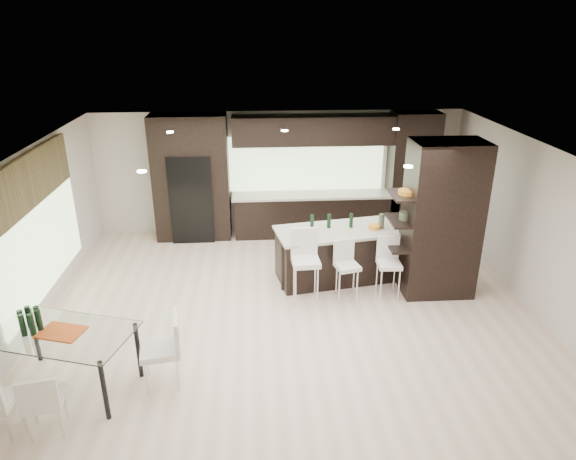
{
  "coord_description": "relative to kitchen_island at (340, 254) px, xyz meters",
  "views": [
    {
      "loc": [
        -0.55,
        -7.52,
        4.49
      ],
      "look_at": [
        0.0,
        0.6,
        1.15
      ],
      "focal_mm": 32.0,
      "sensor_mm": 36.0,
      "label": 1
    }
  ],
  "objects": [
    {
      "name": "ground",
      "position": [
        -0.98,
        -1.0,
        -0.49
      ],
      "size": [
        8.0,
        8.0,
        0.0
      ],
      "primitive_type": "plane",
      "color": "beige",
      "rests_on": "ground"
    },
    {
      "name": "back_wall",
      "position": [
        -0.98,
        2.5,
        0.86
      ],
      "size": [
        8.0,
        0.02,
        2.7
      ],
      "primitive_type": "cube",
      "color": "beige",
      "rests_on": "ground"
    },
    {
      "name": "left_wall",
      "position": [
        -4.98,
        -1.0,
        0.86
      ],
      "size": [
        0.02,
        7.0,
        2.7
      ],
      "primitive_type": "cube",
      "color": "beige",
      "rests_on": "ground"
    },
    {
      "name": "right_wall",
      "position": [
        3.02,
        -1.0,
        0.86
      ],
      "size": [
        0.02,
        7.0,
        2.7
      ],
      "primitive_type": "cube",
      "color": "beige",
      "rests_on": "ground"
    },
    {
      "name": "ceiling",
      "position": [
        -0.98,
        -1.0,
        2.21
      ],
      "size": [
        8.0,
        7.0,
        0.02
      ],
      "primitive_type": "cube",
      "color": "white",
      "rests_on": "ground"
    },
    {
      "name": "window_left",
      "position": [
        -4.94,
        -0.8,
        0.86
      ],
      "size": [
        0.04,
        3.2,
        1.9
      ],
      "primitive_type": "cube",
      "color": "#B2D199",
      "rests_on": "left_wall"
    },
    {
      "name": "window_back",
      "position": [
        -0.38,
        2.46,
        1.06
      ],
      "size": [
        3.4,
        0.04,
        1.2
      ],
      "primitive_type": "cube",
      "color": "#B2D199",
      "rests_on": "back_wall"
    },
    {
      "name": "stone_accent",
      "position": [
        -4.91,
        -0.8,
        1.76
      ],
      "size": [
        0.08,
        3.0,
        0.8
      ],
      "primitive_type": "cube",
      "color": "brown",
      "rests_on": "left_wall"
    },
    {
      "name": "ceiling_spots",
      "position": [
        -0.98,
        -0.75,
        2.19
      ],
      "size": [
        4.0,
        3.0,
        0.02
      ],
      "primitive_type": "cube",
      "color": "white",
      "rests_on": "ceiling"
    },
    {
      "name": "back_cabinetry",
      "position": [
        -0.48,
        2.17,
        0.86
      ],
      "size": [
        6.8,
        0.68,
        2.7
      ],
      "primitive_type": "cube",
      "color": "black",
      "rests_on": "ground"
    },
    {
      "name": "refrigerator",
      "position": [
        -2.88,
        2.12,
        0.46
      ],
      "size": [
        0.9,
        0.68,
        1.9
      ],
      "primitive_type": "cube",
      "color": "black",
      "rests_on": "ground"
    },
    {
      "name": "partition_column",
      "position": [
        1.62,
        -0.6,
        0.86
      ],
      "size": [
        1.2,
        0.8,
        2.7
      ],
      "primitive_type": "cube",
      "color": "black",
      "rests_on": "ground"
    },
    {
      "name": "kitchen_island",
      "position": [
        0.0,
        0.0,
        0.0
      ],
      "size": [
        2.47,
        1.4,
        0.97
      ],
      "primitive_type": "cube",
      "rotation": [
        0.0,
        0.0,
        0.18
      ],
      "color": "black",
      "rests_on": "ground"
    },
    {
      "name": "stool_left",
      "position": [
        -0.72,
        -0.83,
        0.03
      ],
      "size": [
        0.48,
        0.48,
        1.03
      ],
      "primitive_type": "cube",
      "rotation": [
        0.0,
        0.0,
        0.05
      ],
      "color": "white",
      "rests_on": "ground"
    },
    {
      "name": "stool_mid",
      "position": [
        0.0,
        -0.79,
        -0.06
      ],
      "size": [
        0.46,
        0.46,
        0.84
      ],
      "primitive_type": "cube",
      "rotation": [
        0.0,
        0.0,
        0.25
      ],
      "color": "white",
      "rests_on": "ground"
    },
    {
      "name": "stool_right",
      "position": [
        0.72,
        -0.79,
        -0.05
      ],
      "size": [
        0.4,
        0.4,
        0.87
      ],
      "primitive_type": "cube",
      "rotation": [
        0.0,
        0.0,
        -0.04
      ],
      "color": "white",
      "rests_on": "ground"
    },
    {
      "name": "bench",
      "position": [
        0.27,
        -0.04,
        -0.22
      ],
      "size": [
        1.48,
        0.82,
        0.54
      ],
      "primitive_type": "cube",
      "rotation": [
        0.0,
        0.0,
        0.21
      ],
      "color": "black",
      "rests_on": "ground"
    },
    {
      "name": "floor_vase",
      "position": [
        0.75,
        0.01,
        0.14
      ],
      "size": [
        0.5,
        0.5,
        1.24
      ],
      "primitive_type": null,
      "rotation": [
        0.0,
        0.0,
        0.11
      ],
      "color": "#424834",
      "rests_on": "ground"
    },
    {
      "name": "dining_table",
      "position": [
        -4.01,
        -2.85,
        -0.07
      ],
      "size": [
        1.95,
        1.45,
        0.84
      ],
      "primitive_type": "cube",
      "rotation": [
        0.0,
        0.0,
        -0.3
      ],
      "color": "white",
      "rests_on": "ground"
    },
    {
      "name": "chair_near",
      "position": [
        -4.01,
        -3.63,
        -0.09
      ],
      "size": [
        0.51,
        0.51,
        0.8
      ],
      "primitive_type": "cube",
      "rotation": [
        0.0,
        0.0,
        0.19
      ],
      "color": "white",
      "rests_on": "ground"
    },
    {
      "name": "chair_end",
      "position": [
        -2.81,
        -2.85,
        -0.02
      ],
      "size": [
        0.57,
        0.57,
        0.92
      ],
      "primitive_type": "cube",
      "rotation": [
        0.0,
        0.0,
        1.72
      ],
      "color": "white",
      "rests_on": "ground"
    }
  ]
}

